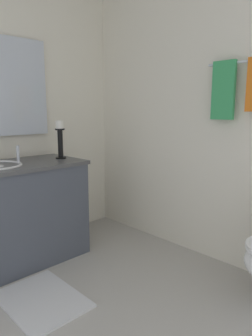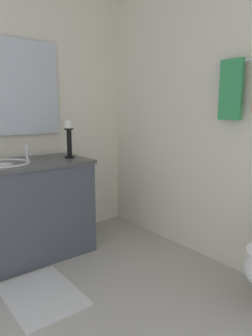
{
  "view_description": "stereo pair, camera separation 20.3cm",
  "coord_description": "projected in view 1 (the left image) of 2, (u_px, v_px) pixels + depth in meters",
  "views": [
    {
      "loc": [
        1.28,
        -1.1,
        1.23
      ],
      "look_at": [
        -0.15,
        0.29,
        0.85
      ],
      "focal_mm": 32.69,
      "sensor_mm": 36.0,
      "label": 1
    },
    {
      "loc": [
        1.41,
        -0.95,
        1.23
      ],
      "look_at": [
        -0.15,
        0.29,
        0.85
      ],
      "focal_mm": 32.69,
      "sensor_mm": 36.0,
      "label": 2
    }
  ],
  "objects": [
    {
      "name": "floor",
      "position": [
        109.0,
        314.0,
        1.89
      ],
      "size": [
        2.7,
        2.24,
        0.02
      ],
      "primitive_type": "cube",
      "color": "#B2ADA3",
      "rests_on": "ground"
    },
    {
      "name": "wall_back",
      "position": [
        214.0,
        111.0,
        2.43
      ],
      "size": [
        2.7,
        0.04,
        2.45
      ],
      "primitive_type": "cube",
      "color": "silver",
      "rests_on": "ground"
    },
    {
      "name": "wall_left",
      "position": [
        4.0,
        111.0,
        2.61
      ],
      "size": [
        0.04,
        2.24,
        2.45
      ],
      "primitive_type": "cube",
      "color": "silver",
      "rests_on": "ground"
    },
    {
      "name": "candle_holder_tall",
      "position": [
        60.0,
        139.0,
        2.63
      ],
      "size": [
        0.09,
        0.09,
        0.33
      ],
      "color": "black",
      "rests_on": "vanity_cabinet"
    },
    {
      "name": "towel_near_vanity",
      "position": [
        223.0,
        91.0,
        2.26
      ],
      "size": [
        0.18,
        0.03,
        0.43
      ],
      "primitive_type": "cube",
      "color": "#389E59",
      "rests_on": "towel_bar"
    },
    {
      "name": "bath_mat",
      "position": [
        42.0,
        300.0,
        2.0
      ],
      "size": [
        0.6,
        0.44,
        0.02
      ],
      "primitive_type": "cube",
      "color": "silver",
      "rests_on": "ground"
    }
  ]
}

